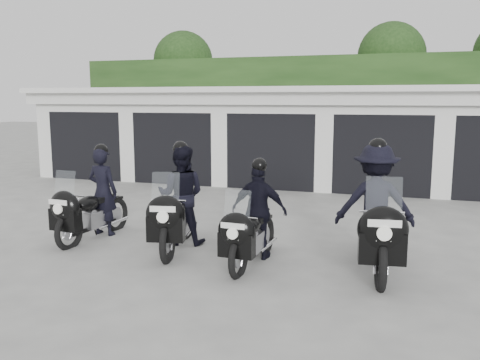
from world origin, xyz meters
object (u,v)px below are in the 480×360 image
(police_bike_a, at_px, (93,201))
(police_bike_b, at_px, (179,202))
(police_bike_c, at_px, (256,217))
(police_bike_d, at_px, (376,212))

(police_bike_a, relative_size, police_bike_b, 0.95)
(police_bike_c, bearing_deg, police_bike_d, 13.27)
(police_bike_a, bearing_deg, police_bike_d, 3.62)
(police_bike_b, relative_size, police_bike_d, 0.93)
(police_bike_a, distance_m, police_bike_d, 5.15)
(police_bike_b, height_order, police_bike_d, police_bike_d)
(police_bike_b, xyz_separation_m, police_bike_c, (1.53, -0.40, -0.08))
(police_bike_a, distance_m, police_bike_c, 3.32)
(police_bike_b, bearing_deg, police_bike_a, 168.18)
(police_bike_b, relative_size, police_bike_c, 1.11)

